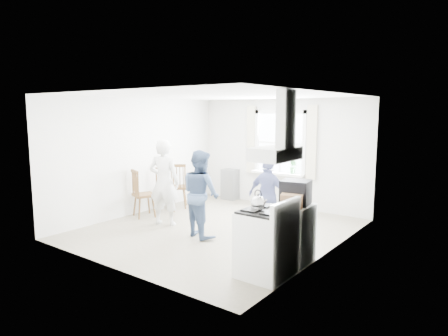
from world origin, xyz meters
TOP-DOWN VIEW (x-y plane):
  - room_shell at (0.00, 0.00)m, footprint 4.62×5.12m
  - window_assembly at (0.00, 2.45)m, footprint 1.88×0.24m
  - range_hood at (2.07, -1.35)m, footprint 0.45×0.76m
  - shelf_unit at (-1.40, 2.33)m, footprint 0.40×0.30m
  - gas_stove at (1.91, -1.35)m, footprint 0.68×0.76m
  - kettle at (1.82, -1.44)m, footprint 0.21×0.21m
  - low_cabinet at (1.98, -0.65)m, footprint 0.50×0.55m
  - stereo_stack at (1.97, -0.62)m, footprint 0.48×0.44m
  - cardboard_box at (2.03, -0.85)m, footprint 0.37×0.32m
  - windsor_chair_a at (-1.83, 0.39)m, footprint 0.62×0.61m
  - windsor_chair_b at (-1.95, -0.31)m, footprint 0.58×0.58m
  - windsor_chair_c at (-1.82, 0.77)m, footprint 0.64×0.64m
  - person_left at (-1.08, -0.39)m, footprint 0.83×0.83m
  - person_mid at (0.00, -0.52)m, footprint 0.99×0.99m
  - person_right at (0.93, 0.35)m, footprint 0.86×0.86m
  - potted_plant at (0.41, 2.36)m, footprint 0.22×0.22m

SIDE VIEW (x-z plane):
  - shelf_unit at x=-1.40m, z-range 0.00..0.80m
  - low_cabinet at x=1.98m, z-range 0.00..0.90m
  - gas_stove at x=1.91m, z-range -0.08..1.04m
  - windsor_chair_a at x=-1.83m, z-range 0.12..1.17m
  - windsor_chair_b at x=-1.95m, z-range 0.12..1.18m
  - windsor_chair_c at x=-1.82m, z-range 0.12..1.21m
  - person_right at x=0.93m, z-range 0.00..1.45m
  - person_mid at x=0.00m, z-range 0.00..1.61m
  - person_left at x=-1.08m, z-range 0.00..1.76m
  - cardboard_box at x=2.03m, z-range 0.90..1.10m
  - potted_plant at x=0.41m, z-range 0.85..1.18m
  - kettle at x=1.82m, z-range 0.90..1.19m
  - stereo_stack at x=1.97m, z-range 0.90..1.27m
  - room_shell at x=0.00m, z-range -0.02..2.62m
  - window_assembly at x=0.00m, z-range 0.61..2.31m
  - range_hood at x=2.07m, z-range 1.43..2.37m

